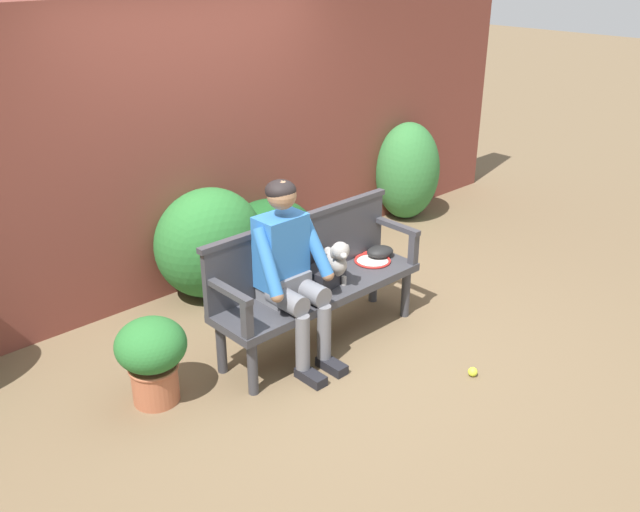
% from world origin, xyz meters
% --- Properties ---
extents(ground_plane, '(40.00, 40.00, 0.00)m').
position_xyz_m(ground_plane, '(0.00, 0.00, 0.00)').
color(ground_plane, brown).
extents(brick_garden_fence, '(8.00, 0.30, 2.41)m').
position_xyz_m(brick_garden_fence, '(0.00, 1.59, 1.20)').
color(brick_garden_fence, brown).
rests_on(brick_garden_fence, ground).
extents(hedge_bush_far_right, '(0.72, 0.66, 1.05)m').
position_xyz_m(hedge_bush_far_right, '(2.46, 1.26, 0.53)').
color(hedge_bush_far_right, '#337538').
rests_on(hedge_bush_far_right, ground).
extents(hedge_bush_mid_left, '(0.92, 0.75, 0.67)m').
position_xyz_m(hedge_bush_mid_left, '(0.51, 1.22, 0.34)').
color(hedge_bush_mid_left, '#194C1E').
rests_on(hedge_bush_mid_left, ground).
extents(hedge_bush_far_left, '(0.95, 0.79, 0.93)m').
position_xyz_m(hedge_bush_far_left, '(-0.13, 1.22, 0.47)').
color(hedge_bush_far_left, '#286B2D').
rests_on(hedge_bush_far_left, ground).
extents(garden_bench, '(1.70, 0.47, 0.46)m').
position_xyz_m(garden_bench, '(0.00, 0.00, 0.40)').
color(garden_bench, '#38383D').
rests_on(garden_bench, ground).
extents(bench_backrest, '(1.74, 0.06, 0.50)m').
position_xyz_m(bench_backrest, '(0.00, 0.21, 0.71)').
color(bench_backrest, '#38383D').
rests_on(bench_backrest, garden_bench).
extents(bench_armrest_left_end, '(0.06, 0.47, 0.28)m').
position_xyz_m(bench_armrest_left_end, '(-0.81, -0.08, 0.66)').
color(bench_armrest_left_end, '#38383D').
rests_on(bench_armrest_left_end, garden_bench).
extents(bench_armrest_right_end, '(0.06, 0.47, 0.28)m').
position_xyz_m(bench_armrest_right_end, '(0.81, -0.08, 0.66)').
color(bench_armrest_right_end, '#38383D').
rests_on(bench_armrest_right_end, garden_bench).
extents(person_seated, '(0.56, 0.64, 1.33)m').
position_xyz_m(person_seated, '(-0.30, -0.01, 0.73)').
color(person_seated, black).
rests_on(person_seated, ground).
extents(dog_on_bench, '(0.26, 0.36, 0.36)m').
position_xyz_m(dog_on_bench, '(0.13, -0.03, 0.64)').
color(dog_on_bench, gray).
rests_on(dog_on_bench, garden_bench).
extents(tennis_racket, '(0.38, 0.58, 0.03)m').
position_xyz_m(tennis_racket, '(0.62, 0.07, 0.47)').
color(tennis_racket, red).
rests_on(tennis_racket, garden_bench).
extents(baseball_glove, '(0.27, 0.24, 0.09)m').
position_xyz_m(baseball_glove, '(0.71, 0.06, 0.51)').
color(baseball_glove, black).
rests_on(baseball_glove, garden_bench).
extents(sports_bag, '(0.31, 0.24, 0.14)m').
position_xyz_m(sports_bag, '(0.05, 0.01, 0.53)').
color(sports_bag, '#232328').
rests_on(sports_bag, garden_bench).
extents(tennis_ball, '(0.07, 0.07, 0.07)m').
position_xyz_m(tennis_ball, '(0.46, -1.06, 0.03)').
color(tennis_ball, '#CCDB33').
rests_on(tennis_ball, ground).
extents(potted_plant, '(0.46, 0.46, 0.59)m').
position_xyz_m(potted_plant, '(-1.28, 0.20, 0.35)').
color(potted_plant, '#A85B3D').
rests_on(potted_plant, ground).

